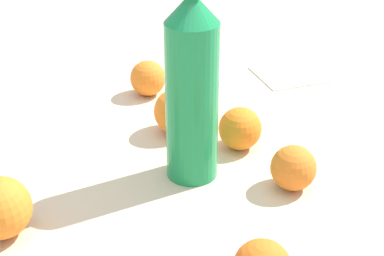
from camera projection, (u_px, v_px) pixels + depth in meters
ground_plane at (199, 168)px, 0.92m from camera, size 2.40×2.40×0.00m
water_bottle at (192, 88)px, 0.84m from camera, size 0.08×0.08×0.31m
orange_0 at (240, 129)px, 0.96m from camera, size 0.07×0.07×0.07m
orange_1 at (148, 78)px, 1.14m from camera, size 0.07×0.07×0.07m
orange_2 at (0, 208)px, 0.76m from camera, size 0.08×0.08×0.08m
orange_4 at (177, 111)px, 1.00m from camera, size 0.08×0.08×0.08m
orange_5 at (293, 168)px, 0.86m from camera, size 0.07×0.07×0.07m
folded_napkin at (288, 74)px, 1.23m from camera, size 0.14×0.15×0.01m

